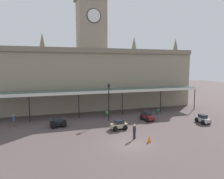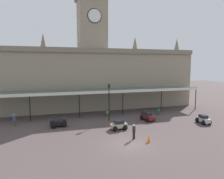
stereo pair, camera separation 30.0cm
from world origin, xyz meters
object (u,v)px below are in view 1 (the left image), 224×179
at_px(planter_forecourt_centre, 107,114).
at_px(planter_near_kerb, 158,112).
at_px(pedestrian_beside_cars, 134,131).
at_px(car_silver_sedan, 203,120).
at_px(traffic_cone, 149,139).
at_px(victorian_lamppost, 109,98).
at_px(car_maroon_estate, 147,117).
at_px(pedestrian_crossing_forecourt, 14,120).
at_px(car_black_sedan, 58,123).
at_px(car_beige_sedan, 119,126).

bearing_deg(planter_forecourt_centre, planter_near_kerb, -5.98).
bearing_deg(planter_near_kerb, pedestrian_beside_cars, -131.86).
distance_m(car_silver_sedan, traffic_cone, 11.18).
xyz_separation_m(car_silver_sedan, victorian_lamppost, (-12.08, 4.92, 2.83)).
height_order(victorian_lamppost, traffic_cone, victorian_lamppost).
relative_size(traffic_cone, planter_forecourt_centre, 0.74).
bearing_deg(traffic_cone, car_silver_sedan, 21.74).
bearing_deg(planter_forecourt_centre, car_maroon_estate, -35.11).
bearing_deg(car_maroon_estate, traffic_cone, -115.46).
distance_m(car_maroon_estate, traffic_cone, 8.57).
distance_m(planter_forecourt_centre, planter_near_kerb, 8.38).
height_order(car_maroon_estate, pedestrian_crossing_forecourt, pedestrian_crossing_forecourt).
height_order(car_silver_sedan, car_black_sedan, same).
bearing_deg(pedestrian_crossing_forecourt, victorian_lamppost, -4.50).
height_order(car_maroon_estate, victorian_lamppost, victorian_lamppost).
bearing_deg(car_silver_sedan, pedestrian_crossing_forecourt, 166.53).
bearing_deg(planter_near_kerb, car_black_sedan, -172.39).
xyz_separation_m(victorian_lamppost, planter_near_kerb, (8.72, 1.32, -2.84)).
height_order(car_beige_sedan, pedestrian_crossing_forecourt, pedestrian_crossing_forecourt).
relative_size(car_black_sedan, planter_forecourt_centre, 2.21).
height_order(car_maroon_estate, traffic_cone, car_maroon_estate).
bearing_deg(planter_near_kerb, car_silver_sedan, -61.65).
xyz_separation_m(car_black_sedan, pedestrian_beside_cars, (7.67, -6.98, 0.41)).
xyz_separation_m(pedestrian_crossing_forecourt, planter_forecourt_centre, (12.95, 1.20, -0.42)).
bearing_deg(car_black_sedan, pedestrian_crossing_forecourt, 161.96).
distance_m(pedestrian_crossing_forecourt, planter_near_kerb, 21.29).
relative_size(traffic_cone, planter_near_kerb, 0.74).
bearing_deg(car_beige_sedan, pedestrian_crossing_forecourt, 157.83).
distance_m(car_beige_sedan, pedestrian_crossing_forecourt, 13.65).
xyz_separation_m(pedestrian_crossing_forecourt, planter_near_kerb, (21.28, 0.33, -0.42)).
xyz_separation_m(car_black_sedan, car_beige_sedan, (7.17, -3.37, 0.00)).
distance_m(car_maroon_estate, pedestrian_crossing_forecourt, 18.10).
bearing_deg(car_beige_sedan, planter_near_kerb, 32.38).
bearing_deg(car_beige_sedan, car_black_sedan, 154.82).
height_order(pedestrian_beside_cars, planter_near_kerb, pedestrian_beside_cars).
bearing_deg(car_silver_sedan, car_black_sedan, 167.87).
distance_m(car_silver_sedan, pedestrian_crossing_forecourt, 25.35).
height_order(car_black_sedan, traffic_cone, car_black_sedan).
relative_size(car_beige_sedan, traffic_cone, 2.95).
bearing_deg(pedestrian_beside_cars, pedestrian_crossing_forecourt, 146.30).
bearing_deg(pedestrian_crossing_forecourt, traffic_cone, -35.16).
relative_size(car_black_sedan, victorian_lamppost, 0.39).
distance_m(car_maroon_estate, planter_forecourt_centre, 6.11).
bearing_deg(car_silver_sedan, planter_forecourt_centre, 148.72).
xyz_separation_m(car_maroon_estate, pedestrian_beside_cars, (-4.81, -6.45, 0.34)).
height_order(car_black_sedan, planter_forecourt_centre, car_black_sedan).
bearing_deg(car_black_sedan, planter_forecourt_centre, 21.77).
bearing_deg(traffic_cone, car_maroon_estate, 64.54).
bearing_deg(traffic_cone, pedestrian_beside_cars, 131.23).
relative_size(car_beige_sedan, planter_near_kerb, 2.19).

